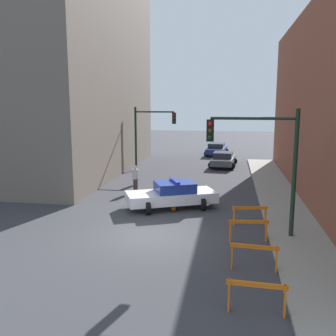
{
  "coord_description": "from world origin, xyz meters",
  "views": [
    {
      "loc": [
        3.33,
        -14.65,
        5.54
      ],
      "look_at": [
        -0.2,
        6.38,
        1.8
      ],
      "focal_mm": 40.0,
      "sensor_mm": 36.0,
      "label": 1
    }
  ],
  "objects_px": {
    "police_car": "(172,195)",
    "barrier_back": "(248,227)",
    "traffic_cone": "(174,204)",
    "parked_car_mid": "(217,149)",
    "barrier_front": "(257,292)",
    "barrier_corner": "(250,213)",
    "parked_car_near": "(223,159)",
    "pedestrian_crossing": "(135,178)",
    "traffic_light_far": "(149,129)",
    "barrier_mid": "(254,253)",
    "traffic_light_near": "(265,153)"
  },
  "relations": [
    {
      "from": "police_car",
      "to": "barrier_back",
      "type": "relative_size",
      "value": 3.17
    },
    {
      "from": "barrier_back",
      "to": "traffic_cone",
      "type": "bearing_deg",
      "value": 133.01
    },
    {
      "from": "parked_car_mid",
      "to": "barrier_front",
      "type": "distance_m",
      "value": 30.43
    },
    {
      "from": "barrier_back",
      "to": "barrier_corner",
      "type": "xyz_separation_m",
      "value": [
        0.15,
        2.04,
        0.0
      ]
    },
    {
      "from": "police_car",
      "to": "parked_car_mid",
      "type": "relative_size",
      "value": 1.13
    },
    {
      "from": "barrier_front",
      "to": "barrier_corner",
      "type": "height_order",
      "value": "same"
    },
    {
      "from": "barrier_front",
      "to": "barrier_corner",
      "type": "relative_size",
      "value": 1.01
    },
    {
      "from": "parked_car_near",
      "to": "parked_car_mid",
      "type": "distance_m",
      "value": 7.17
    },
    {
      "from": "pedestrian_crossing",
      "to": "barrier_back",
      "type": "xyz_separation_m",
      "value": [
        6.63,
        -7.6,
        -0.24
      ]
    },
    {
      "from": "traffic_light_far",
      "to": "barrier_corner",
      "type": "bearing_deg",
      "value": -60.05
    },
    {
      "from": "parked_car_near",
      "to": "pedestrian_crossing",
      "type": "bearing_deg",
      "value": -112.43
    },
    {
      "from": "barrier_mid",
      "to": "parked_car_near",
      "type": "bearing_deg",
      "value": 94.08
    },
    {
      "from": "police_car",
      "to": "barrier_mid",
      "type": "xyz_separation_m",
      "value": [
        3.86,
        -7.01,
        -0.11
      ]
    },
    {
      "from": "barrier_mid",
      "to": "barrier_back",
      "type": "xyz_separation_m",
      "value": [
        -0.07,
        2.67,
        0.0
      ]
    },
    {
      "from": "traffic_light_near",
      "to": "parked_car_mid",
      "type": "xyz_separation_m",
      "value": [
        -2.83,
        24.36,
        -2.86
      ]
    },
    {
      "from": "parked_car_near",
      "to": "barrier_corner",
      "type": "xyz_separation_m",
      "value": [
        1.54,
        -15.85,
        -0.06
      ]
    },
    {
      "from": "barrier_back",
      "to": "barrier_mid",
      "type": "bearing_deg",
      "value": -88.46
    },
    {
      "from": "police_car",
      "to": "parked_car_mid",
      "type": "distance_m",
      "value": 20.73
    },
    {
      "from": "traffic_light_far",
      "to": "police_car",
      "type": "relative_size",
      "value": 1.03
    },
    {
      "from": "traffic_light_near",
      "to": "traffic_light_far",
      "type": "bearing_deg",
      "value": 118.87
    },
    {
      "from": "traffic_cone",
      "to": "parked_car_near",
      "type": "bearing_deg",
      "value": 80.89
    },
    {
      "from": "police_car",
      "to": "traffic_cone",
      "type": "height_order",
      "value": "police_car"
    },
    {
      "from": "parked_car_near",
      "to": "barrier_front",
      "type": "height_order",
      "value": "parked_car_near"
    },
    {
      "from": "pedestrian_crossing",
      "to": "barrier_corner",
      "type": "height_order",
      "value": "pedestrian_crossing"
    },
    {
      "from": "traffic_light_near",
      "to": "barrier_front",
      "type": "xyz_separation_m",
      "value": [
        -0.61,
        -5.99,
        -2.91
      ]
    },
    {
      "from": "police_car",
      "to": "barrier_front",
      "type": "relative_size",
      "value": 3.15
    },
    {
      "from": "traffic_cone",
      "to": "barrier_back",
      "type": "bearing_deg",
      "value": -46.99
    },
    {
      "from": "traffic_light_far",
      "to": "barrier_corner",
      "type": "distance_m",
      "value": 15.46
    },
    {
      "from": "traffic_cone",
      "to": "parked_car_mid",
      "type": "bearing_deg",
      "value": 86.22
    },
    {
      "from": "traffic_light_far",
      "to": "pedestrian_crossing",
      "type": "relative_size",
      "value": 3.13
    },
    {
      "from": "parked_car_mid",
      "to": "police_car",
      "type": "bearing_deg",
      "value": -88.69
    },
    {
      "from": "parked_car_near",
      "to": "traffic_cone",
      "type": "distance_m",
      "value": 14.17
    },
    {
      "from": "parked_car_near",
      "to": "barrier_mid",
      "type": "bearing_deg",
      "value": -81.37
    },
    {
      "from": "barrier_corner",
      "to": "traffic_cone",
      "type": "height_order",
      "value": "barrier_corner"
    },
    {
      "from": "police_car",
      "to": "pedestrian_crossing",
      "type": "height_order",
      "value": "pedestrian_crossing"
    },
    {
      "from": "pedestrian_crossing",
      "to": "barrier_front",
      "type": "relative_size",
      "value": 1.04
    },
    {
      "from": "parked_car_near",
      "to": "barrier_corner",
      "type": "distance_m",
      "value": 15.92
    },
    {
      "from": "traffic_light_near",
      "to": "barrier_mid",
      "type": "distance_m",
      "value": 4.45
    },
    {
      "from": "pedestrian_crossing",
      "to": "barrier_front",
      "type": "xyz_separation_m",
      "value": [
        6.62,
        -12.94,
        -0.24
      ]
    },
    {
      "from": "barrier_front",
      "to": "parked_car_near",
      "type": "bearing_deg",
      "value": 93.4
    },
    {
      "from": "parked_car_near",
      "to": "police_car",
      "type": "bearing_deg",
      "value": -95.45
    },
    {
      "from": "parked_car_mid",
      "to": "traffic_cone",
      "type": "relative_size",
      "value": 6.79
    },
    {
      "from": "traffic_light_near",
      "to": "traffic_cone",
      "type": "bearing_deg",
      "value": 142.46
    },
    {
      "from": "parked_car_near",
      "to": "barrier_mid",
      "type": "xyz_separation_m",
      "value": [
        1.46,
        -20.56,
        -0.06
      ]
    },
    {
      "from": "police_car",
      "to": "barrier_corner",
      "type": "height_order",
      "value": "police_car"
    },
    {
      "from": "parked_car_mid",
      "to": "barrier_mid",
      "type": "relative_size",
      "value": 2.79
    },
    {
      "from": "barrier_front",
      "to": "traffic_light_near",
      "type": "bearing_deg",
      "value": 84.23
    },
    {
      "from": "police_car",
      "to": "parked_car_near",
      "type": "distance_m",
      "value": 13.76
    },
    {
      "from": "traffic_cone",
      "to": "barrier_front",
      "type": "bearing_deg",
      "value": -68.59
    },
    {
      "from": "traffic_light_near",
      "to": "parked_car_near",
      "type": "bearing_deg",
      "value": 96.57
    }
  ]
}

